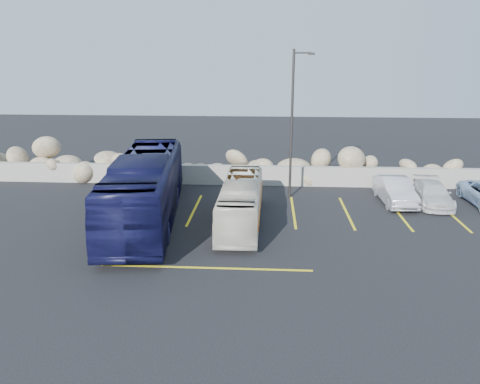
# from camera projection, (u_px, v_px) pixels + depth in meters

# --- Properties ---
(ground) EXTENTS (90.00, 90.00, 0.00)m
(ground) POSITION_uv_depth(u_px,v_px,m) (232.00, 271.00, 17.35)
(ground) COLOR black
(ground) RESTS_ON ground
(seawall) EXTENTS (60.00, 0.40, 1.20)m
(seawall) POSITION_uv_depth(u_px,v_px,m) (247.00, 175.00, 28.67)
(seawall) COLOR gray
(seawall) RESTS_ON ground
(riprap_pile) EXTENTS (54.00, 2.80, 2.60)m
(riprap_pile) POSITION_uv_depth(u_px,v_px,m) (248.00, 160.00, 29.62)
(riprap_pile) COLOR #977E63
(riprap_pile) RESTS_ON ground
(parking_lines) EXTENTS (18.16, 9.36, 0.01)m
(parking_lines) POSITION_uv_depth(u_px,v_px,m) (338.00, 222.00, 22.41)
(parking_lines) COLOR yellow
(parking_lines) RESTS_ON ground
(lamppost) EXTENTS (1.14, 0.18, 8.00)m
(lamppost) POSITION_uv_depth(u_px,v_px,m) (293.00, 121.00, 25.08)
(lamppost) COLOR #2E2A29
(lamppost) RESTS_ON ground
(vintage_bus) EXTENTS (1.83, 7.59, 2.11)m
(vintage_bus) POSITION_uv_depth(u_px,v_px,m) (241.00, 202.00, 21.95)
(vintage_bus) COLOR silver
(vintage_bus) RESTS_ON ground
(tour_coach) EXTENTS (4.05, 11.80, 3.22)m
(tour_coach) POSITION_uv_depth(u_px,v_px,m) (145.00, 188.00, 22.22)
(tour_coach) COLOR #101138
(tour_coach) RESTS_ON ground
(car_b) EXTENTS (1.62, 4.23, 1.38)m
(car_b) POSITION_uv_depth(u_px,v_px,m) (395.00, 191.00, 25.10)
(car_b) COLOR silver
(car_b) RESTS_ON ground
(car_c) EXTENTS (2.00, 4.16, 1.17)m
(car_c) POSITION_uv_depth(u_px,v_px,m) (433.00, 194.00, 24.89)
(car_c) COLOR silver
(car_c) RESTS_ON ground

